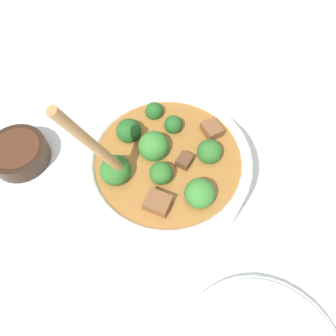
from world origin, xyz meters
TOP-DOWN VIEW (x-y plane):
  - ground_plane at (0.00, 0.00)m, footprint 4.00×4.00m
  - stew_bowl at (0.00, -0.00)m, footprint 0.23×0.23m
  - condiment_bowl at (0.11, -0.23)m, footprint 0.10×0.10m

SIDE VIEW (x-z plane):
  - ground_plane at x=0.00m, z-range 0.00..0.00m
  - condiment_bowl at x=0.11m, z-range 0.00..0.03m
  - stew_bowl at x=0.00m, z-range -0.07..0.18m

